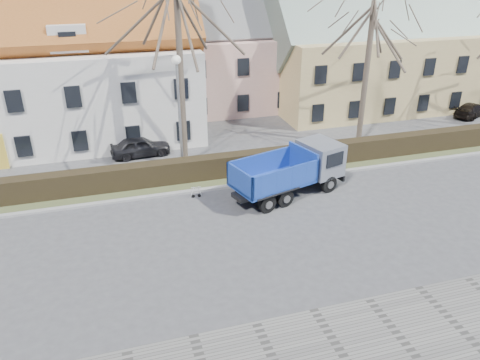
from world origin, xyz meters
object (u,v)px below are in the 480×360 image
object	(u,v)px
streetlight	(180,117)
parked_car_b	(472,110)
parked_car_a	(140,146)
dump_truck	(285,173)
cart_frame	(192,192)

from	to	relation	value
streetlight	parked_car_b	xyz separation A→B (m)	(24.18, 4.34, -2.97)
parked_car_a	streetlight	bearing A→B (deg)	-154.31
dump_truck	cart_frame	size ratio (longest dim) A/B	8.70
dump_truck	cart_frame	bearing A→B (deg)	150.59
dump_truck	parked_car_b	bearing A→B (deg)	7.22
cart_frame	parked_car_a	bearing A→B (deg)	106.81
cart_frame	streetlight	bearing A→B (deg)	89.02
streetlight	parked_car_b	bearing A→B (deg)	10.17
parked_car_b	dump_truck	bearing A→B (deg)	89.09
dump_truck	parked_car_a	world-z (taller)	dump_truck
dump_truck	parked_car_a	xyz separation A→B (m)	(-6.85, 7.79, -0.68)
cart_frame	parked_car_b	world-z (taller)	parked_car_b
parked_car_a	parked_car_b	world-z (taller)	parked_car_a
dump_truck	streetlight	distance (m)	6.72
parked_car_a	parked_car_b	size ratio (longest dim) A/B	1.00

